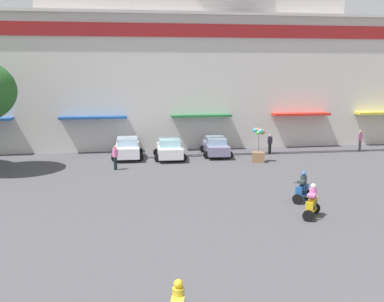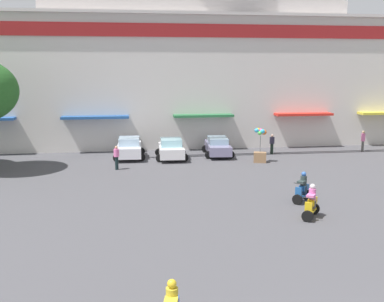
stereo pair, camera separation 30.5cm
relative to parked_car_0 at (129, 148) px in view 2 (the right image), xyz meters
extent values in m
plane|color=#48474B|center=(6.05, -13.84, -0.80)|extent=(128.00, 128.00, 0.00)
cube|color=silver|center=(6.05, 9.53, 4.71)|extent=(43.38, 12.75, 11.01)
cube|color=red|center=(6.05, 3.10, 8.98)|extent=(39.91, 0.12, 1.06)
cube|color=beige|center=(6.05, 3.06, 10.33)|extent=(43.38, 0.70, 0.24)
cube|color=#224B88|center=(-2.62, 2.61, 2.10)|extent=(5.33, 1.10, 0.20)
cube|color=#27663A|center=(6.16, 2.61, 2.10)|extent=(4.96, 1.10, 0.20)
cube|color=red|center=(14.83, 2.61, 2.10)|extent=(4.94, 1.10, 0.20)
cube|color=white|center=(0.00, 0.00, -0.14)|extent=(1.90, 3.99, 0.78)
cube|color=#A1BED2|center=(0.00, 0.00, 0.53)|extent=(1.59, 2.02, 0.55)
cylinder|color=black|center=(-0.85, 1.25, -0.50)|extent=(0.61, 0.18, 0.60)
cylinder|color=black|center=(0.93, 1.19, -0.50)|extent=(0.61, 0.18, 0.60)
cylinder|color=black|center=(-0.93, -1.19, -0.50)|extent=(0.61, 0.18, 0.60)
cylinder|color=black|center=(0.85, -1.25, -0.50)|extent=(0.61, 0.18, 0.60)
cube|color=white|center=(3.12, -0.70, -0.15)|extent=(1.96, 3.90, 0.75)
cube|color=#8FC3CE|center=(3.12, -0.70, 0.48)|extent=(1.62, 1.98, 0.53)
cylinder|color=black|center=(2.28, 0.52, -0.50)|extent=(0.61, 0.19, 0.60)
cylinder|color=black|center=(4.07, 0.45, -0.50)|extent=(0.61, 0.19, 0.60)
cylinder|color=black|center=(2.18, -1.85, -0.50)|extent=(0.61, 0.19, 0.60)
cylinder|color=black|center=(3.97, -1.92, -0.50)|extent=(0.61, 0.19, 0.60)
cube|color=gray|center=(6.88, 0.16, -0.17)|extent=(1.98, 4.45, 0.71)
cube|color=#92B1C4|center=(6.88, 0.16, 0.41)|extent=(1.59, 2.27, 0.47)
cylinder|color=black|center=(6.15, 1.57, -0.50)|extent=(0.61, 0.21, 0.60)
cylinder|color=black|center=(7.81, 1.44, -0.50)|extent=(0.61, 0.21, 0.60)
cylinder|color=black|center=(5.95, -1.12, -0.50)|extent=(0.61, 0.21, 0.60)
cylinder|color=black|center=(7.61, -1.24, -0.50)|extent=(0.61, 0.21, 0.60)
cylinder|color=gold|center=(0.84, -23.88, 0.19)|extent=(0.38, 0.38, 0.52)
sphere|color=gold|center=(0.84, -23.88, 0.55)|extent=(0.25, 0.25, 0.25)
cube|color=gold|center=(0.78, -24.17, 0.21)|extent=(0.42, 0.50, 0.10)
cylinder|color=black|center=(7.72, -16.04, -0.54)|extent=(0.51, 0.42, 0.52)
cylinder|color=black|center=(8.47, -15.00, -0.54)|extent=(0.51, 0.42, 0.52)
cube|color=gold|center=(8.09, -15.52, -0.48)|extent=(0.89, 1.08, 0.10)
cube|color=gold|center=(8.23, -15.33, -0.06)|extent=(0.66, 0.76, 0.28)
cube|color=gold|center=(7.79, -15.94, -0.28)|extent=(0.34, 0.30, 0.72)
cylinder|color=black|center=(7.78, -15.96, 0.28)|extent=(0.44, 0.33, 0.04)
cube|color=#433F3D|center=(8.17, -15.41, -0.18)|extent=(0.42, 0.41, 0.36)
cylinder|color=pink|center=(8.17, -15.41, 0.28)|extent=(0.45, 0.45, 0.55)
sphere|color=silver|center=(8.17, -15.41, 0.66)|extent=(0.25, 0.25, 0.25)
cube|color=pink|center=(8.00, -15.64, 0.30)|extent=(0.53, 0.56, 0.10)
cylinder|color=black|center=(8.25, -13.43, -0.54)|extent=(0.47, 0.47, 0.52)
cylinder|color=black|center=(9.06, -12.61, -0.54)|extent=(0.47, 0.47, 0.52)
cube|color=#1F5396|center=(8.65, -13.02, -0.48)|extent=(0.91, 0.92, 0.10)
cube|color=#1F5396|center=(8.80, -12.87, -0.07)|extent=(0.67, 0.67, 0.28)
cube|color=#1F5396|center=(8.33, -13.34, -0.28)|extent=(0.33, 0.32, 0.71)
cylinder|color=black|center=(8.31, -13.36, 0.27)|extent=(0.40, 0.39, 0.04)
cube|color=#18283A|center=(8.73, -12.93, -0.19)|extent=(0.42, 0.42, 0.36)
cylinder|color=#2D3A39|center=(8.73, -12.93, 0.27)|extent=(0.45, 0.45, 0.56)
sphere|color=#315EAB|center=(8.73, -12.93, 0.66)|extent=(0.25, 0.25, 0.25)
cube|color=#2D3A39|center=(8.55, -13.11, 0.30)|extent=(0.55, 0.55, 0.10)
cylinder|color=black|center=(11.29, 0.14, -0.37)|extent=(0.34, 0.34, 0.85)
cylinder|color=#2C283A|center=(11.29, 0.14, 0.31)|extent=(0.55, 0.55, 0.52)
sphere|color=tan|center=(11.29, 0.14, 0.68)|extent=(0.22, 0.22, 0.22)
cylinder|color=#494644|center=(18.99, 0.04, -0.35)|extent=(0.28, 0.28, 0.88)
cylinder|color=pink|center=(18.99, 0.04, 0.40)|extent=(0.45, 0.45, 0.63)
sphere|color=tan|center=(18.99, 0.04, 0.83)|extent=(0.23, 0.23, 0.23)
cylinder|color=black|center=(-0.90, -3.90, -0.35)|extent=(0.32, 0.32, 0.90)
cylinder|color=pink|center=(-0.90, -3.90, 0.36)|extent=(0.52, 0.52, 0.53)
sphere|color=tan|center=(-0.90, -3.90, 0.73)|extent=(0.21, 0.21, 0.21)
cube|color=#8E6948|center=(9.40, -2.92, -0.42)|extent=(1.04, 0.84, 0.75)
cylinder|color=#4C4C4C|center=(9.40, -2.92, 0.55)|extent=(0.04, 0.04, 1.20)
sphere|color=orange|center=(9.67, -2.90, 1.42)|extent=(0.39, 0.39, 0.39)
sphere|color=#EB3B8D|center=(9.46, -2.83, 1.51)|extent=(0.34, 0.34, 0.34)
sphere|color=yellow|center=(9.29, -2.70, 1.55)|extent=(0.32, 0.32, 0.32)
sphere|color=#31A6D6|center=(9.12, -2.88, 1.55)|extent=(0.32, 0.32, 0.32)
sphere|color=#4EBD49|center=(9.31, -3.06, 1.38)|extent=(0.29, 0.29, 0.29)
sphere|color=#30AADB|center=(9.50, -3.08, 1.51)|extent=(0.33, 0.33, 0.33)
camera|label=1|loc=(-0.54, -34.83, 6.01)|focal=43.19mm
camera|label=2|loc=(-0.23, -34.87, 6.01)|focal=43.19mm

